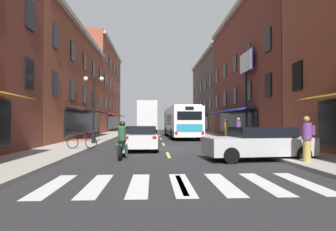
{
  "coord_description": "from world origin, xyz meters",
  "views": [
    {
      "loc": [
        -0.74,
        -17.4,
        1.64
      ],
      "look_at": [
        0.6,
        8.2,
        2.2
      ],
      "focal_mm": 30.18,
      "sensor_mm": 36.0,
      "label": 1
    }
  ],
  "objects": [
    {
      "name": "sedan_mid",
      "position": [
        -1.64,
        28.34,
        0.69
      ],
      "size": [
        2.11,
        4.39,
        1.34
      ],
      "color": "#515154",
      "rests_on": "ground"
    },
    {
      "name": "box_truck",
      "position": [
        -1.5,
        19.08,
        2.1
      ],
      "size": [
        2.59,
        7.5,
        4.14
      ],
      "color": "black",
      "rests_on": "ground"
    },
    {
      "name": "street_lamp_twin",
      "position": [
        -4.9,
        2.53,
        2.74
      ],
      "size": [
        1.42,
        0.32,
        4.66
      ],
      "color": "black",
      "rests_on": "sidewalk_left"
    },
    {
      "name": "bicycle_near",
      "position": [
        -4.72,
        -1.37,
        0.5
      ],
      "size": [
        1.71,
        0.48,
        0.91
      ],
      "color": "black",
      "rests_on": "sidewalk_left"
    },
    {
      "name": "pedestrian_far",
      "position": [
        5.97,
        8.19,
        1.04
      ],
      "size": [
        0.36,
        0.36,
        1.75
      ],
      "rotation": [
        0.0,
        0.0,
        0.42
      ],
      "color": "#B29947",
      "rests_on": "sidewalk_right"
    },
    {
      "name": "sedan_far",
      "position": [
        3.78,
        -5.54,
        0.72
      ],
      "size": [
        4.63,
        2.28,
        1.41
      ],
      "color": "silver",
      "rests_on": "ground"
    },
    {
      "name": "pedestrian_mid",
      "position": [
        5.74,
        3.76,
        1.08
      ],
      "size": [
        0.36,
        0.36,
        1.81
      ],
      "rotation": [
        0.0,
        0.0,
        4.08
      ],
      "color": "#33663F",
      "rests_on": "sidewalk_right"
    },
    {
      "name": "ground_plane",
      "position": [
        0.0,
        0.0,
        -0.05
      ],
      "size": [
        34.8,
        80.0,
        0.1
      ],
      "primitive_type": "cube",
      "color": "#28282B"
    },
    {
      "name": "lane_centre_dashes",
      "position": [
        0.0,
        -0.25,
        0.0
      ],
      "size": [
        0.14,
        73.9,
        0.01
      ],
      "color": "#DBCC4C",
      "rests_on": "ground"
    },
    {
      "name": "crosswalk_near",
      "position": [
        0.0,
        -10.0,
        0.0
      ],
      "size": [
        7.1,
        2.8,
        0.01
      ],
      "color": "silver",
      "rests_on": "ground"
    },
    {
      "name": "pedestrian_near",
      "position": [
        5.04,
        -7.08,
        1.04
      ],
      "size": [
        0.52,
        0.44,
        1.7
      ],
      "rotation": [
        0.0,
        0.0,
        2.04
      ],
      "color": "#B29947",
      "rests_on": "sidewalk_right"
    },
    {
      "name": "sidewalk_left",
      "position": [
        -5.9,
        0.0,
        0.07
      ],
      "size": [
        3.0,
        80.0,
        0.14
      ],
      "primitive_type": "cube",
      "color": "#A39E93",
      "rests_on": "ground"
    },
    {
      "name": "billboard_sign",
      "position": [
        7.05,
        5.82,
        5.83
      ],
      "size": [
        0.4,
        2.97,
        7.4
      ],
      "color": "black",
      "rests_on": "sidewalk_right"
    },
    {
      "name": "sidewalk_right",
      "position": [
        5.9,
        0.0,
        0.07
      ],
      "size": [
        3.0,
        80.0,
        0.14
      ],
      "primitive_type": "cube",
      "color": "#A39E93",
      "rests_on": "ground"
    },
    {
      "name": "sedan_near",
      "position": [
        -1.44,
        -0.76,
        0.71
      ],
      "size": [
        2.0,
        4.85,
        1.39
      ],
      "color": "silver",
      "rests_on": "ground"
    },
    {
      "name": "transit_bus",
      "position": [
        2.07,
        11.55,
        1.63
      ],
      "size": [
        2.89,
        12.03,
        3.09
      ],
      "color": "white",
      "rests_on": "ground"
    },
    {
      "name": "motorcycle_rider",
      "position": [
        -2.11,
        -4.75,
        0.71
      ],
      "size": [
        0.62,
        2.07,
        1.66
      ],
      "color": "black",
      "rests_on": "ground"
    }
  ]
}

